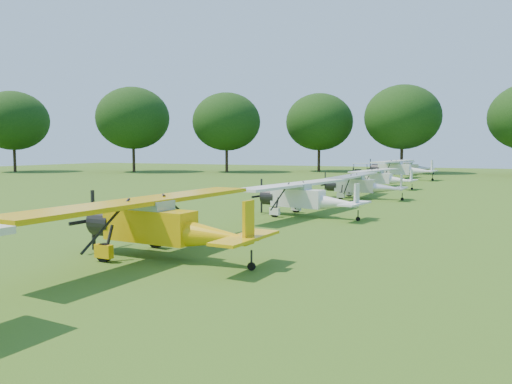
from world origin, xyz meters
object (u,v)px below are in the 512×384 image
(aircraft_6, at_px, (399,168))
(aircraft_7, at_px, (411,166))
(aircraft_5, at_px, (380,177))
(aircraft_4, at_px, (361,184))
(aircraft_3, at_px, (305,196))
(aircraft_2, at_px, (162,221))
(golf_cart, at_px, (360,173))

(aircraft_6, relative_size, aircraft_7, 1.28)
(aircraft_5, bearing_deg, aircraft_4, -77.83)
(aircraft_7, bearing_deg, aircraft_3, -91.98)
(aircraft_2, distance_m, aircraft_3, 11.63)
(aircraft_2, height_order, aircraft_3, aircraft_2)
(aircraft_4, relative_size, aircraft_6, 0.78)
(aircraft_6, height_order, golf_cart, aircraft_6)
(aircraft_2, xyz_separation_m, golf_cart, (-4.91, 48.39, -0.65))
(aircraft_3, xyz_separation_m, aircraft_4, (0.49, 10.64, -0.03))
(aircraft_6, bearing_deg, aircraft_4, -81.08)
(aircraft_2, relative_size, aircraft_7, 1.14)
(aircraft_2, distance_m, aircraft_5, 32.10)
(aircraft_2, height_order, aircraft_4, aircraft_2)
(aircraft_7, bearing_deg, aircraft_5, -91.12)
(aircraft_3, height_order, aircraft_4, aircraft_3)
(aircraft_3, xyz_separation_m, aircraft_7, (-1.06, 47.61, -0.02))
(aircraft_2, distance_m, aircraft_6, 45.82)
(golf_cart, bearing_deg, aircraft_6, -39.64)
(aircraft_5, xyz_separation_m, aircraft_7, (-1.01, 27.12, 0.03))
(aircraft_4, distance_m, golf_cart, 26.88)
(aircraft_4, bearing_deg, aircraft_5, 94.55)
(aircraft_6, bearing_deg, golf_cart, 159.93)
(aircraft_2, bearing_deg, aircraft_4, 90.01)
(aircraft_2, height_order, aircraft_6, aircraft_6)
(aircraft_7, xyz_separation_m, golf_cart, (-4.68, -10.82, -0.50))
(aircraft_4, bearing_deg, aircraft_2, -92.01)
(aircraft_3, height_order, golf_cart, aircraft_3)
(aircraft_7, bearing_deg, aircraft_4, -90.85)
(aircraft_5, bearing_deg, aircraft_2, -82.38)
(aircraft_2, xyz_separation_m, aircraft_3, (0.84, 11.60, -0.13))
(golf_cart, bearing_deg, aircraft_2, -97.45)
(aircraft_6, distance_m, aircraft_7, 13.40)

